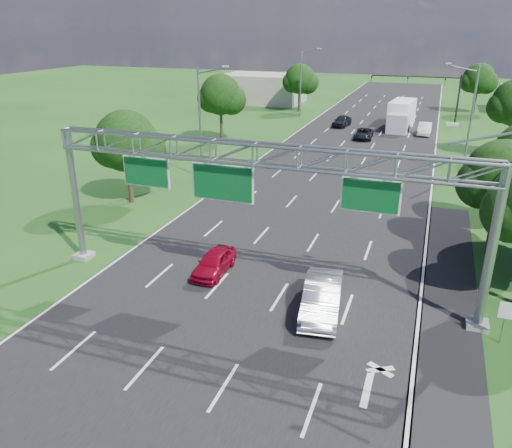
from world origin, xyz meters
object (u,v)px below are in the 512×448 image
at_px(regulatory_sign, 505,314).
at_px(box_truck, 401,115).
at_px(red_coupe, 214,262).
at_px(silver_sedan, 322,297).
at_px(traffic_signal, 433,88).
at_px(sign_gantry, 256,166).

height_order(regulatory_sign, box_truck, box_truck).
bearing_deg(red_coupe, regulatory_sign, -8.52).
bearing_deg(silver_sedan, traffic_signal, 79.07).
height_order(regulatory_sign, silver_sedan, regulatory_sign).
relative_size(regulatory_sign, box_truck, 0.21).
bearing_deg(sign_gantry, regulatory_sign, -4.83).
relative_size(sign_gantry, red_coupe, 5.98).
height_order(sign_gantry, box_truck, sign_gantry).
bearing_deg(regulatory_sign, silver_sedan, -178.81).
relative_size(sign_gantry, traffic_signal, 1.92).
xyz_separation_m(regulatory_sign, traffic_signal, (-4.92, 54.02, 3.66)).
bearing_deg(regulatory_sign, traffic_signal, 95.20).
xyz_separation_m(traffic_signal, silver_sedan, (-3.27, -54.19, -4.32)).
height_order(traffic_signal, box_truck, traffic_signal).
bearing_deg(traffic_signal, red_coupe, -100.93).
xyz_separation_m(traffic_signal, red_coupe, (-10.06, -52.11, -4.50)).
relative_size(traffic_signal, red_coupe, 3.11).
xyz_separation_m(traffic_signal, box_truck, (-3.63, -3.60, -3.43)).
distance_m(red_coupe, box_truck, 48.95).
xyz_separation_m(red_coupe, silver_sedan, (6.79, -2.08, 0.18)).
relative_size(red_coupe, silver_sedan, 0.76).
bearing_deg(traffic_signal, box_truck, -135.28).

